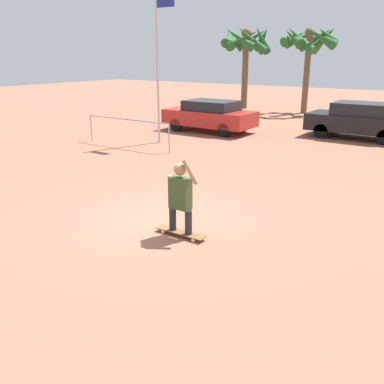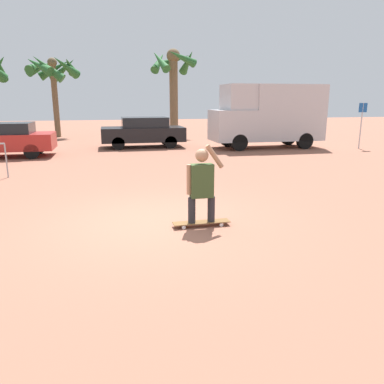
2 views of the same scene
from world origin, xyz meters
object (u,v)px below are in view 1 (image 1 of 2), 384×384
object	(u,v)px
person_skateboarder	(180,194)
parked_car_red	(210,115)
palm_tree_far_left	(246,42)
skateboard	(181,232)
palm_tree_center_background	(309,41)
flagpole	(159,58)
parked_car_black	(359,120)

from	to	relation	value
person_skateboarder	parked_car_red	size ratio (longest dim) A/B	0.35
palm_tree_far_left	parked_car_red	bearing A→B (deg)	-71.50
skateboard	parked_car_red	size ratio (longest dim) A/B	0.26
palm_tree_center_background	flagpole	xyz separation A→B (m)	(-1.40, -12.27, -0.88)
palm_tree_far_left	flagpole	bearing A→B (deg)	-77.37
person_skateboarder	palm_tree_far_left	world-z (taller)	palm_tree_far_left
parked_car_red	palm_tree_center_background	bearing A→B (deg)	82.66
flagpole	parked_car_black	bearing A→B (deg)	40.81
person_skateboarder	flagpole	xyz separation A→B (m)	(-6.20, 7.14, 2.43)
skateboard	parked_car_black	distance (m)	12.64
parked_car_black	flagpole	xyz separation A→B (m)	(-6.34, -5.48, 2.51)
palm_tree_center_background	flagpole	size ratio (longest dim) A/B	0.88
parked_car_red	palm_tree_center_background	xyz separation A→B (m)	(1.15, 8.94, 3.42)
skateboard	palm_tree_center_background	bearing A→B (deg)	103.90
skateboard	palm_tree_center_background	size ratio (longest dim) A/B	0.21
palm_tree_far_left	flagpole	distance (m)	12.68
skateboard	parked_car_red	bearing A→B (deg)	119.62
parked_car_red	palm_tree_far_left	bearing A→B (deg)	108.50
parked_car_black	palm_tree_center_background	size ratio (longest dim) A/B	0.80
flagpole	person_skateboarder	bearing A→B (deg)	-49.03
palm_tree_center_background	parked_car_red	bearing A→B (deg)	-97.34
parked_car_black	flagpole	size ratio (longest dim) A/B	0.71
skateboard	palm_tree_far_left	distance (m)	21.84
palm_tree_far_left	skateboard	bearing A→B (deg)	-65.28
skateboard	parked_car_black	xyz separation A→B (m)	(0.14, 12.62, 0.72)
person_skateboarder	palm_tree_center_background	bearing A→B (deg)	103.89
person_skateboarder	palm_tree_center_background	distance (m)	20.27
skateboard	flagpole	distance (m)	10.00
parked_car_black	flagpole	world-z (taller)	flagpole
parked_car_red	palm_tree_far_left	distance (m)	10.09
parked_car_black	parked_car_red	bearing A→B (deg)	-160.63
person_skateboarder	parked_car_red	world-z (taller)	person_skateboarder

